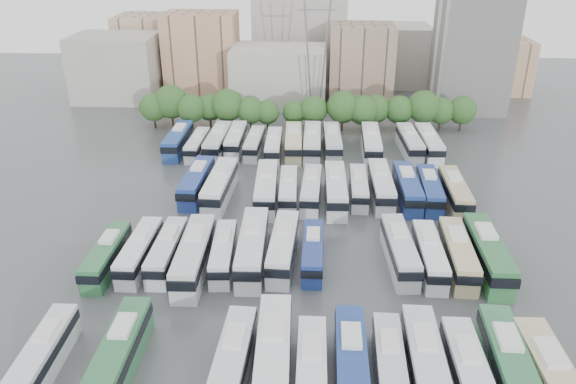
{
  "coord_description": "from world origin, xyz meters",
  "views": [
    {
      "loc": [
        1.4,
        -60.22,
        35.38
      ],
      "look_at": [
        -1.65,
        7.81,
        3.0
      ],
      "focal_mm": 35.0,
      "sensor_mm": 36.0,
      "label": 1
    }
  ],
  "objects_px": {
    "bus_r0_s5": "(232,363)",
    "bus_r1_s10": "(400,250)",
    "electricity_pylon": "(317,23)",
    "bus_r3_s2": "(218,141)",
    "bus_r2_s8": "(336,189)",
    "bus_r0_s8": "(351,364)",
    "bus_r1_s7": "(313,251)",
    "bus_r0_s6": "(273,357)",
    "bus_r0_s12": "(509,367)",
    "bus_r1_s13": "(488,253)",
    "bus_r1_s1": "(140,251)",
    "bus_r1_s2": "(167,251)",
    "bus_r2_s2": "(197,182)",
    "bus_r2_s5": "(266,188)",
    "bus_r3_s0": "(178,140)",
    "bus_r0_s0": "(43,355)",
    "bus_r3_s4": "(254,143)",
    "bus_r2_s12": "(430,189)",
    "bus_r2_s7": "(311,189)",
    "bus_r2_s10": "(381,185)",
    "bus_r3_s1": "(198,144)",
    "bus_r0_s9": "(390,366)",
    "bus_r1_s11": "(430,255)",
    "bus_r3_s3": "(236,139)",
    "bus_r3_s8": "(332,142)",
    "bus_r0_s10": "(426,367)",
    "bus_r0_s2": "(120,353)",
    "bus_r1_s3": "(194,255)",
    "bus_r0_s7": "(311,374)",
    "bus_r3_s5": "(274,145)",
    "bus_r3_s12": "(410,142)",
    "bus_r2_s9": "(359,187)",
    "bus_r1_s12": "(458,254)",
    "bus_r3_s10": "(371,143)",
    "bus_r3_s6": "(293,142)",
    "bus_r1_s6": "(283,247)",
    "bus_r1_s5": "(252,247)",
    "bus_r1_s0": "(107,255)",
    "bus_r2_s3": "(220,185)",
    "bus_r2_s6": "(288,190)",
    "bus_r1_s4": "(223,252)"
  },
  "relations": [
    {
      "from": "bus_r0_s12",
      "to": "bus_r3_s3",
      "type": "height_order",
      "value": "bus_r0_s12"
    },
    {
      "from": "bus_r0_s7",
      "to": "bus_r3_s5",
      "type": "xyz_separation_m",
      "value": [
        -6.77,
        53.31,
        -0.03
      ]
    },
    {
      "from": "bus_r0_s12",
      "to": "bus_r3_s8",
      "type": "relative_size",
      "value": 1.04
    },
    {
      "from": "bus_r1_s6",
      "to": "bus_r3_s8",
      "type": "bearing_deg",
      "value": 82.31
    },
    {
      "from": "bus_r3_s1",
      "to": "bus_r3_s8",
      "type": "relative_size",
      "value": 0.86
    },
    {
      "from": "bus_r2_s2",
      "to": "bus_r0_s5",
      "type": "bearing_deg",
      "value": -72.03
    },
    {
      "from": "bus_r0_s6",
      "to": "bus_r0_s9",
      "type": "distance_m",
      "value": 9.9
    },
    {
      "from": "electricity_pylon",
      "to": "bus_r3_s2",
      "type": "height_order",
      "value": "electricity_pylon"
    },
    {
      "from": "bus_r0_s8",
      "to": "bus_r1_s7",
      "type": "relative_size",
      "value": 1.13
    },
    {
      "from": "bus_r0_s9",
      "to": "bus_r0_s10",
      "type": "distance_m",
      "value": 3.0
    },
    {
      "from": "bus_r2_s9",
      "to": "bus_r2_s12",
      "type": "xyz_separation_m",
      "value": [
        9.9,
        -0.69,
        0.14
      ]
    },
    {
      "from": "bus_r1_s3",
      "to": "bus_r1_s12",
      "type": "height_order",
      "value": "bus_r1_s3"
    },
    {
      "from": "bus_r3_s8",
      "to": "bus_r3_s1",
      "type": "bearing_deg",
      "value": -177.56
    },
    {
      "from": "bus_r0_s2",
      "to": "bus_r0_s8",
      "type": "bearing_deg",
      "value": -1.26
    },
    {
      "from": "electricity_pylon",
      "to": "bus_r0_s10",
      "type": "xyz_separation_m",
      "value": [
        9.34,
        -73.63,
        -16.67
      ]
    },
    {
      "from": "bus_r0_s12",
      "to": "bus_r2_s8",
      "type": "relative_size",
      "value": 1.0
    },
    {
      "from": "bus_r1_s0",
      "to": "bus_r3_s10",
      "type": "height_order",
      "value": "bus_r3_s10"
    },
    {
      "from": "bus_r0_s5",
      "to": "bus_r1_s13",
      "type": "height_order",
      "value": "bus_r1_s13"
    },
    {
      "from": "bus_r0_s7",
      "to": "bus_r1_s11",
      "type": "bearing_deg",
      "value": 55.76
    },
    {
      "from": "bus_r0_s5",
      "to": "bus_r2_s5",
      "type": "distance_m",
      "value": 34.84
    },
    {
      "from": "bus_r1_s1",
      "to": "bus_r2_s12",
      "type": "relative_size",
      "value": 0.96
    },
    {
      "from": "bus_r2_s7",
      "to": "bus_r2_s10",
      "type": "distance_m",
      "value": 10.01
    },
    {
      "from": "bus_r0_s10",
      "to": "bus_r1_s7",
      "type": "xyz_separation_m",
      "value": [
        -9.57,
        18.53,
        -0.31
      ]
    },
    {
      "from": "bus_r0_s2",
      "to": "bus_r3_s8",
      "type": "height_order",
      "value": "bus_r3_s8"
    },
    {
      "from": "bus_r1_s3",
      "to": "bus_r3_s5",
      "type": "relative_size",
      "value": 1.17
    },
    {
      "from": "bus_r3_s1",
      "to": "bus_r0_s9",
      "type": "bearing_deg",
      "value": -61.04
    },
    {
      "from": "bus_r0_s7",
      "to": "bus_r3_s10",
      "type": "height_order",
      "value": "bus_r3_s10"
    },
    {
      "from": "bus_r1_s5",
      "to": "bus_r2_s6",
      "type": "distance_m",
      "value": 16.76
    },
    {
      "from": "bus_r0_s9",
      "to": "bus_r1_s3",
      "type": "xyz_separation_m",
      "value": [
        -19.88,
        16.26,
        0.37
      ]
    },
    {
      "from": "bus_r3_s6",
      "to": "bus_r2_s3",
      "type": "bearing_deg",
      "value": -119.65
    },
    {
      "from": "bus_r1_s1",
      "to": "bus_r1_s11",
      "type": "relative_size",
      "value": 0.99
    },
    {
      "from": "bus_r3_s6",
      "to": "electricity_pylon",
      "type": "bearing_deg",
      "value": 77.93
    },
    {
      "from": "bus_r1_s3",
      "to": "bus_r3_s10",
      "type": "bearing_deg",
      "value": 57.23
    },
    {
      "from": "bus_r0_s0",
      "to": "bus_r3_s4",
      "type": "height_order",
      "value": "bus_r0_s0"
    },
    {
      "from": "bus_r2_s8",
      "to": "bus_r0_s8",
      "type": "bearing_deg",
      "value": -90.02
    },
    {
      "from": "bus_r0_s5",
      "to": "bus_r1_s10",
      "type": "bearing_deg",
      "value": 51.61
    },
    {
      "from": "bus_r1_s11",
      "to": "bus_r2_s9",
      "type": "bearing_deg",
      "value": 111.15
    },
    {
      "from": "bus_r1_s7",
      "to": "bus_r1_s11",
      "type": "height_order",
      "value": "bus_r1_s11"
    },
    {
      "from": "bus_r1_s4",
      "to": "bus_r1_s1",
      "type": "bearing_deg",
      "value": 178.41
    },
    {
      "from": "bus_r2_s5",
      "to": "bus_r3_s0",
      "type": "xyz_separation_m",
      "value": [
        -16.77,
        19.06,
        -0.09
      ]
    },
    {
      "from": "bus_r3_s4",
      "to": "bus_r1_s6",
      "type": "bearing_deg",
      "value": -76.43
    },
    {
      "from": "bus_r0_s7",
      "to": "bus_r3_s0",
      "type": "height_order",
      "value": "bus_r3_s0"
    },
    {
      "from": "bus_r0_s10",
      "to": "bus_r3_s12",
      "type": "xyz_separation_m",
      "value": [
        6.78,
        54.29,
        -0.05
      ]
    },
    {
      "from": "bus_r0_s6",
      "to": "bus_r0_s12",
      "type": "bearing_deg",
      "value": -2.37
    },
    {
      "from": "bus_r1_s10",
      "to": "bus_r1_s13",
      "type": "height_order",
      "value": "bus_r1_s13"
    },
    {
      "from": "bus_r1_s11",
      "to": "bus_r3_s6",
      "type": "height_order",
      "value": "bus_r3_s6"
    },
    {
      "from": "bus_r1_s1",
      "to": "bus_r1_s2",
      "type": "xyz_separation_m",
      "value": [
        3.15,
        0.17,
        -0.0
      ]
    },
    {
      "from": "bus_r3_s1",
      "to": "bus_r2_s12",
      "type": "bearing_deg",
      "value": -22.81
    },
    {
      "from": "bus_r0_s8",
      "to": "bus_r0_s9",
      "type": "xyz_separation_m",
      "value": [
        3.26,
        0.02,
        -0.18
      ]
    },
    {
      "from": "bus_r1_s5",
      "to": "bus_r3_s3",
      "type": "distance_m",
      "value": 36.82
    }
  ]
}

